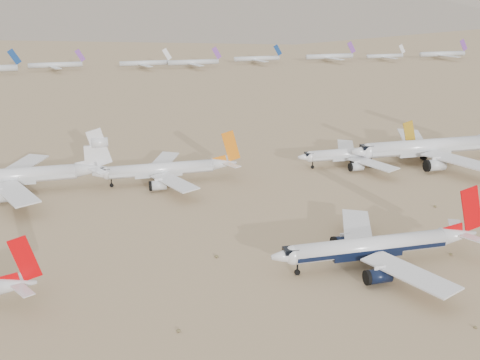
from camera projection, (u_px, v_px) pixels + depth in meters
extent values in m
plane|color=#927B55|center=(360.00, 270.00, 136.95)|extent=(7000.00, 7000.00, 0.00)
cylinder|color=silver|center=(370.00, 246.00, 137.00)|extent=(37.00, 4.37, 4.37)
cube|color=black|center=(370.00, 248.00, 137.18)|extent=(36.26, 4.44, 0.98)
sphere|color=silver|center=(293.00, 255.00, 132.63)|extent=(4.37, 4.37, 4.37)
cube|color=black|center=(290.00, 250.00, 132.09)|extent=(3.06, 2.84, 1.09)
cone|color=silver|center=(458.00, 235.00, 142.31)|extent=(9.25, 4.37, 4.37)
cube|color=silver|center=(410.00, 273.00, 126.01)|extent=(14.29, 22.52, 0.68)
cube|color=silver|center=(476.00, 239.00, 138.66)|extent=(5.87, 7.68, 0.26)
cylinder|color=black|center=(379.00, 276.00, 129.04)|extent=(5.14, 3.15, 3.15)
cube|color=silver|center=(357.00, 227.00, 149.84)|extent=(14.29, 22.52, 0.68)
cube|color=silver|center=(455.00, 225.00, 146.47)|extent=(5.87, 7.68, 0.26)
cylinder|color=black|center=(345.00, 242.00, 145.74)|extent=(5.14, 3.15, 3.15)
cube|color=red|center=(471.00, 209.00, 140.89)|extent=(7.01, 0.35, 11.56)
cylinder|color=black|center=(297.00, 272.00, 134.28)|extent=(1.31, 0.55, 1.31)
cylinder|color=black|center=(381.00, 268.00, 135.87)|extent=(1.84, 1.09, 1.84)
cylinder|color=black|center=(369.00, 256.00, 141.49)|extent=(1.84, 1.09, 1.84)
cone|color=silver|center=(16.00, 284.00, 120.59)|extent=(7.96, 3.82, 3.82)
cube|color=silver|center=(23.00, 290.00, 117.44)|extent=(5.06, 6.61, 0.23)
cube|color=silver|center=(26.00, 273.00, 124.17)|extent=(5.06, 6.61, 0.23)
cube|color=red|center=(25.00, 258.00, 119.36)|extent=(6.04, 0.31, 9.95)
cylinder|color=silver|center=(426.00, 147.00, 213.65)|extent=(44.64, 5.41, 5.41)
cube|color=silver|center=(426.00, 148.00, 213.87)|extent=(43.75, 5.49, 1.22)
sphere|color=silver|center=(368.00, 151.00, 208.37)|extent=(5.41, 5.41, 5.41)
cube|color=black|center=(367.00, 147.00, 207.71)|extent=(3.79, 3.52, 1.35)
cube|color=silver|center=(460.00, 161.00, 200.33)|extent=(17.24, 27.17, 0.84)
cylinder|color=silver|center=(436.00, 165.00, 204.01)|extent=(6.20, 3.90, 3.90)
cube|color=silver|center=(412.00, 138.00, 229.21)|extent=(17.24, 27.17, 0.84)
cylinder|color=silver|center=(403.00, 148.00, 224.28)|extent=(6.20, 3.90, 3.90)
cylinder|color=black|center=(371.00, 166.00, 210.41)|extent=(1.62, 0.68, 1.62)
cylinder|color=black|center=(435.00, 163.00, 212.23)|extent=(2.27, 1.35, 2.27)
cylinder|color=black|center=(424.00, 157.00, 219.19)|extent=(2.27, 1.35, 2.27)
cylinder|color=silver|center=(352.00, 153.00, 211.86)|extent=(31.65, 3.85, 3.85)
cube|color=silver|center=(352.00, 155.00, 212.01)|extent=(31.02, 3.90, 0.87)
sphere|color=silver|center=(310.00, 157.00, 208.11)|extent=(3.85, 3.85, 3.85)
cube|color=black|center=(309.00, 154.00, 207.64)|extent=(2.69, 2.50, 0.96)
cone|color=silver|center=(403.00, 149.00, 216.39)|extent=(7.91, 3.85, 3.85)
cube|color=silver|center=(373.00, 164.00, 202.41)|extent=(12.23, 19.27, 0.60)
cube|color=silver|center=(412.00, 150.00, 213.25)|extent=(5.02, 6.57, 0.23)
cylinder|color=silver|center=(357.00, 167.00, 205.02)|extent=(4.40, 2.77, 2.77)
cube|color=silver|center=(346.00, 147.00, 222.89)|extent=(12.23, 19.27, 0.60)
cube|color=silver|center=(402.00, 145.00, 219.96)|extent=(5.02, 6.57, 0.23)
cylinder|color=silver|center=(339.00, 154.00, 219.40)|extent=(4.40, 2.77, 2.77)
cube|color=#B5861C|center=(409.00, 134.00, 215.17)|extent=(6.00, 0.31, 9.89)
cylinder|color=black|center=(312.00, 167.00, 209.57)|extent=(1.15, 0.48, 1.15)
cylinder|color=black|center=(359.00, 165.00, 210.85)|extent=(1.62, 0.96, 1.62)
cylinder|color=black|center=(352.00, 161.00, 215.79)|extent=(1.62, 0.96, 1.62)
cylinder|color=silver|center=(161.00, 169.00, 193.36)|extent=(33.77, 4.13, 4.13)
cube|color=silver|center=(161.00, 171.00, 193.52)|extent=(33.10, 4.19, 0.93)
sphere|color=silver|center=(107.00, 173.00, 189.37)|extent=(4.13, 4.13, 4.13)
cube|color=black|center=(105.00, 170.00, 188.86)|extent=(2.89, 2.68, 1.03)
cone|color=silver|center=(224.00, 163.00, 198.20)|extent=(8.44, 4.13, 4.13)
cube|color=silver|center=(175.00, 182.00, 183.27)|extent=(13.04, 20.55, 0.64)
cube|color=silver|center=(232.00, 165.00, 194.84)|extent=(5.36, 7.01, 0.25)
cylinder|color=silver|center=(159.00, 185.00, 186.06)|extent=(4.69, 2.97, 2.97)
cube|color=silver|center=(164.00, 160.00, 205.14)|extent=(13.04, 20.55, 0.64)
cube|color=silver|center=(226.00, 158.00, 202.01)|extent=(5.36, 7.01, 0.25)
cylinder|color=silver|center=(152.00, 170.00, 201.42)|extent=(4.69, 2.97, 2.97)
cube|color=orange|center=(231.00, 146.00, 196.89)|extent=(6.40, 0.33, 10.55)
cylinder|color=black|center=(112.00, 185.00, 190.92)|extent=(1.24, 0.52, 1.24)
cylinder|color=black|center=(167.00, 183.00, 192.28)|extent=(1.73, 1.03, 1.73)
cylinder|color=black|center=(165.00, 177.00, 197.58)|extent=(1.73, 1.03, 1.73)
cylinder|color=silver|center=(9.00, 176.00, 183.90)|extent=(40.15, 4.81, 4.81)
cube|color=silver|center=(9.00, 178.00, 184.09)|extent=(39.35, 4.88, 1.08)
cone|color=silver|center=(92.00, 169.00, 189.66)|extent=(10.04, 4.81, 4.81)
cube|color=silver|center=(15.00, 193.00, 171.94)|extent=(15.51, 24.44, 0.75)
cube|color=silver|center=(98.00, 171.00, 185.68)|extent=(6.37, 8.33, 0.29)
cube|color=silver|center=(23.00, 165.00, 197.86)|extent=(15.51, 24.44, 0.75)
cube|color=silver|center=(97.00, 163.00, 194.17)|extent=(6.37, 8.33, 0.29)
cylinder|color=silver|center=(6.00, 176.00, 193.42)|extent=(5.58, 3.46, 3.46)
cube|color=silver|center=(99.00, 147.00, 188.11)|extent=(7.61, 0.38, 12.54)
cylinder|color=silver|center=(100.00, 142.00, 187.68)|extent=(5.02, 3.12, 3.12)
cylinder|color=black|center=(15.00, 193.00, 182.65)|extent=(2.02, 1.20, 2.02)
cylinder|color=black|center=(17.00, 186.00, 188.82)|extent=(2.02, 1.20, 2.02)
cube|color=navy|center=(14.00, 57.00, 411.76)|extent=(8.97, 0.45, 11.30)
cylinder|color=silver|center=(55.00, 65.00, 430.51)|extent=(37.48, 3.70, 3.70)
cube|color=#713899|center=(80.00, 55.00, 432.69)|extent=(7.46, 0.37, 9.40)
cube|color=silver|center=(55.00, 67.00, 421.78)|extent=(9.87, 17.25, 0.37)
cube|color=silver|center=(56.00, 64.00, 439.59)|extent=(9.87, 17.25, 0.37)
cylinder|color=silver|center=(144.00, 63.00, 440.55)|extent=(35.80, 3.54, 3.54)
cube|color=silver|center=(167.00, 54.00, 442.63)|extent=(7.13, 0.35, 8.98)
cube|color=silver|center=(146.00, 65.00, 432.21)|extent=(9.43, 16.48, 0.35)
cube|color=silver|center=(143.00, 62.00, 449.22)|extent=(9.43, 16.48, 0.35)
cylinder|color=silver|center=(193.00, 62.00, 444.40)|extent=(37.83, 3.74, 3.74)
cube|color=#713899|center=(217.00, 53.00, 446.60)|extent=(7.53, 0.37, 9.49)
cube|color=silver|center=(196.00, 65.00, 435.59)|extent=(9.97, 17.41, 0.37)
cube|color=silver|center=(191.00, 61.00, 453.56)|extent=(9.97, 17.41, 0.37)
cylinder|color=silver|center=(257.00, 58.00, 465.44)|extent=(35.97, 3.56, 3.56)
cube|color=navy|center=(278.00, 50.00, 467.53)|extent=(7.16, 0.36, 9.02)
cube|color=silver|center=(260.00, 61.00, 457.06)|extent=(9.48, 16.56, 0.36)
cube|color=silver|center=(254.00, 58.00, 474.16)|extent=(9.48, 16.56, 0.36)
cylinder|color=silver|center=(330.00, 56.00, 477.03)|extent=(39.07, 3.86, 3.86)
cube|color=#713899|center=(351.00, 47.00, 479.30)|extent=(7.78, 0.39, 9.80)
cube|color=silver|center=(335.00, 59.00, 467.93)|extent=(10.29, 17.99, 0.39)
cube|color=silver|center=(325.00, 56.00, 486.50)|extent=(10.29, 17.99, 0.39)
cylinder|color=silver|center=(385.00, 56.00, 482.63)|extent=(31.27, 3.09, 3.09)
cube|color=silver|center=(402.00, 49.00, 484.44)|extent=(6.23, 0.31, 7.84)
cube|color=silver|center=(390.00, 58.00, 475.34)|extent=(8.24, 14.39, 0.31)
cube|color=silver|center=(380.00, 55.00, 490.20)|extent=(8.24, 14.39, 0.31)
cylinder|color=silver|center=(442.00, 54.00, 492.38)|extent=(40.10, 3.96, 3.96)
cube|color=#713899|center=(464.00, 45.00, 494.71)|extent=(7.99, 0.40, 10.06)
cube|color=silver|center=(450.00, 56.00, 483.04)|extent=(10.57, 18.46, 0.40)
cube|color=silver|center=(435.00, 53.00, 502.10)|extent=(10.57, 18.46, 0.40)
ellipsoid|color=brown|center=(178.00, 331.00, 112.76)|extent=(0.84, 0.84, 0.46)
ellipsoid|color=brown|center=(216.00, 256.00, 142.88)|extent=(0.98, 0.98, 0.54)
ellipsoid|color=brown|center=(475.00, 327.00, 113.98)|extent=(0.70, 0.70, 0.39)
ellipsoid|color=brown|center=(451.00, 254.00, 144.10)|extent=(0.84, 0.84, 0.46)
ellipsoid|color=brown|center=(435.00, 206.00, 174.23)|extent=(0.98, 0.98, 0.54)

